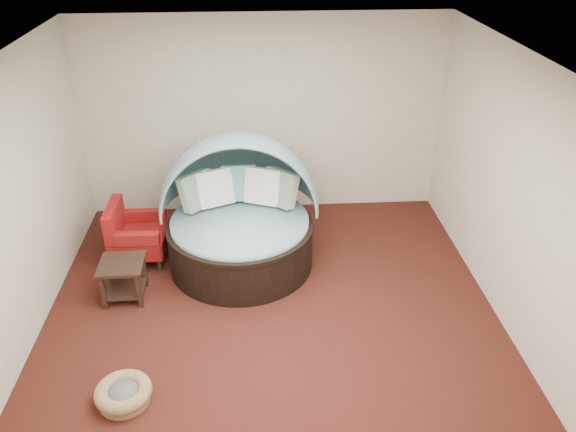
{
  "coord_description": "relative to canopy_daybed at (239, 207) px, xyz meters",
  "views": [
    {
      "loc": [
        -0.15,
        -4.94,
        4.05
      ],
      "look_at": [
        0.22,
        0.6,
        0.89
      ],
      "focal_mm": 35.0,
      "sensor_mm": 36.0,
      "label": 1
    }
  ],
  "objects": [
    {
      "name": "floor",
      "position": [
        0.34,
        -1.09,
        -0.76
      ],
      "size": [
        5.0,
        5.0,
        0.0
      ],
      "primitive_type": "plane",
      "color": "#441A13",
      "rests_on": "ground"
    },
    {
      "name": "ceiling",
      "position": [
        0.34,
        -1.09,
        2.04
      ],
      "size": [
        5.0,
        5.0,
        0.0
      ],
      "primitive_type": "plane",
      "rotation": [
        3.14,
        0.0,
        0.0
      ],
      "color": "white",
      "rests_on": "wall_back"
    },
    {
      "name": "wall_right",
      "position": [
        2.84,
        -1.09,
        0.64
      ],
      "size": [
        0.0,
        5.0,
        5.0
      ],
      "primitive_type": "plane",
      "rotation": [
        1.57,
        0.0,
        -1.57
      ],
      "color": "beige",
      "rests_on": "floor"
    },
    {
      "name": "pet_basket",
      "position": [
        -1.07,
        -2.28,
        -0.67
      ],
      "size": [
        0.67,
        0.67,
        0.18
      ],
      "rotation": [
        0.0,
        0.0,
        0.34
      ],
      "color": "olive",
      "rests_on": "floor"
    },
    {
      "name": "wall_front",
      "position": [
        0.34,
        -3.59,
        0.64
      ],
      "size": [
        5.0,
        0.0,
        5.0
      ],
      "primitive_type": "plane",
      "rotation": [
        -1.57,
        0.0,
        0.0
      ],
      "color": "beige",
      "rests_on": "floor"
    },
    {
      "name": "wall_left",
      "position": [
        -2.16,
        -1.09,
        0.64
      ],
      "size": [
        0.0,
        5.0,
        5.0
      ],
      "primitive_type": "plane",
      "rotation": [
        1.57,
        0.0,
        1.57
      ],
      "color": "beige",
      "rests_on": "floor"
    },
    {
      "name": "wall_back",
      "position": [
        0.34,
        1.41,
        0.64
      ],
      "size": [
        5.0,
        0.0,
        5.0
      ],
      "primitive_type": "plane",
      "rotation": [
        1.57,
        0.0,
        0.0
      ],
      "color": "beige",
      "rests_on": "floor"
    },
    {
      "name": "side_table",
      "position": [
        -1.33,
        -0.7,
        -0.46
      ],
      "size": [
        0.5,
        0.5,
        0.48
      ],
      "rotation": [
        0.0,
        0.0,
        0.01
      ],
      "color": "black",
      "rests_on": "floor"
    },
    {
      "name": "red_armchair",
      "position": [
        -1.33,
        0.09,
        -0.4
      ],
      "size": [
        0.69,
        0.69,
        0.79
      ],
      "rotation": [
        0.0,
        0.0,
        -0.02
      ],
      "color": "black",
      "rests_on": "floor"
    },
    {
      "name": "canopy_daybed",
      "position": [
        0.0,
        0.0,
        0.0
      ],
      "size": [
        1.95,
        1.82,
        1.65
      ],
      "rotation": [
        0.0,
        0.0,
        0.01
      ],
      "color": "black",
      "rests_on": "floor"
    }
  ]
}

